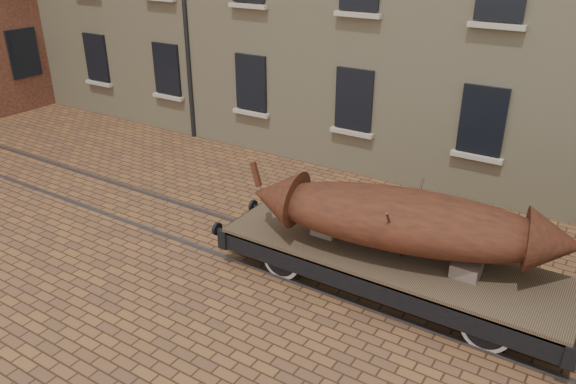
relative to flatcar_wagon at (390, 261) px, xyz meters
The scene contains 4 objects.
ground 1.07m from the flatcar_wagon, behind, with size 90.00×90.00×0.00m, color brown.
rail_track 1.05m from the flatcar_wagon, behind, with size 30.00×1.52×0.06m.
flatcar_wagon is the anchor object (origin of this frame).
iron_boat 0.97m from the flatcar_wagon, ahead, with size 6.04×2.65×1.48m.
Camera 1 is at (4.07, -8.74, 6.41)m, focal length 35.00 mm.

